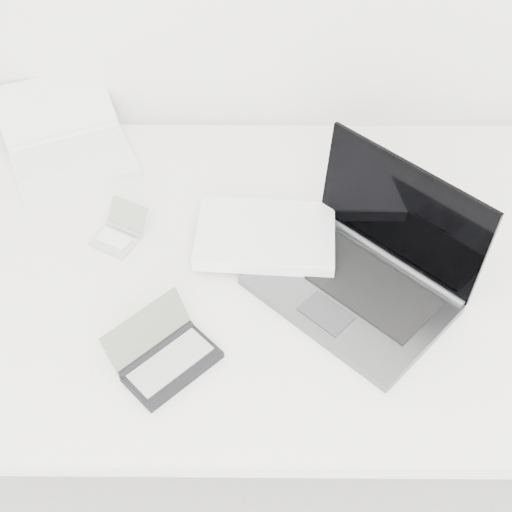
{
  "coord_description": "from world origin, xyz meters",
  "views": [
    {
      "loc": [
        -0.02,
        0.69,
        1.7
      ],
      "look_at": [
        -0.03,
        1.51,
        0.79
      ],
      "focal_mm": 50.0,
      "sensor_mm": 36.0,
      "label": 1
    }
  ],
  "objects_px": {
    "laptop_large": "(328,257)",
    "desk": "(272,278)",
    "netbook_open_white": "(68,146)",
    "palmtop_charcoal": "(165,357)"
  },
  "relations": [
    {
      "from": "laptop_large",
      "to": "desk",
      "type": "bearing_deg",
      "value": -148.85
    },
    {
      "from": "desk",
      "to": "laptop_large",
      "type": "distance_m",
      "value": 0.13
    },
    {
      "from": "netbook_open_white",
      "to": "palmtop_charcoal",
      "type": "bearing_deg",
      "value": -87.83
    },
    {
      "from": "netbook_open_white",
      "to": "palmtop_charcoal",
      "type": "xyz_separation_m",
      "value": [
        0.25,
        -0.52,
        -0.0
      ]
    },
    {
      "from": "laptop_large",
      "to": "netbook_open_white",
      "type": "xyz_separation_m",
      "value": [
        -0.52,
        0.32,
        -0.02
      ]
    },
    {
      "from": "desk",
      "to": "laptop_large",
      "type": "bearing_deg",
      "value": -12.09
    },
    {
      "from": "palmtop_charcoal",
      "to": "netbook_open_white",
      "type": "bearing_deg",
      "value": 71.85
    },
    {
      "from": "laptop_large",
      "to": "netbook_open_white",
      "type": "distance_m",
      "value": 0.61
    },
    {
      "from": "desk",
      "to": "netbook_open_white",
      "type": "xyz_separation_m",
      "value": [
        -0.42,
        0.3,
        0.07
      ]
    },
    {
      "from": "laptop_large",
      "to": "palmtop_charcoal",
      "type": "bearing_deg",
      "value": -100.52
    }
  ]
}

